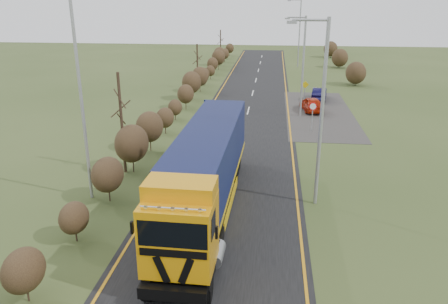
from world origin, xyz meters
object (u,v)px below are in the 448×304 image
car_blue_sedan (320,94)px  streetlight_near (320,107)px  car_red_hatchback (311,104)px  lorry (206,168)px  speed_sign (313,111)px

car_blue_sedan → streetlight_near: streetlight_near is taller
car_blue_sedan → streetlight_near: 24.93m
car_red_hatchback → car_blue_sedan: car_red_hatchback is taller
lorry → car_blue_sedan: lorry is taller
car_red_hatchback → car_blue_sedan: bearing=-113.4°
lorry → streetlight_near: (5.28, 1.64, 2.74)m
lorry → speed_sign: (6.16, 14.58, -0.69)m
car_red_hatchback → car_blue_sedan: size_ratio=1.00×
streetlight_near → speed_sign: bearing=86.1°
car_blue_sedan → speed_sign: size_ratio=1.65×
lorry → car_blue_sedan: bearing=74.5°
car_red_hatchback → speed_sign: size_ratio=1.66×
car_blue_sedan → lorry: bearing=82.0°
lorry → speed_sign: lorry is taller
car_blue_sedan → streetlight_near: (-2.52, -24.40, 4.44)m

